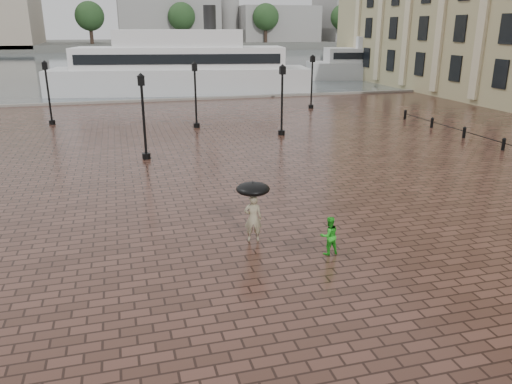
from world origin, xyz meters
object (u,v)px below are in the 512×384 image
street_lamps (202,95)px  adult_pedestrian (253,218)px  child_pedestrian (329,236)px  ferry_near (180,67)px  ferry_far (394,61)px

street_lamps → adult_pedestrian: (-1.67, -19.63, -1.52)m
child_pedestrian → adult_pedestrian: bearing=-42.8°
street_lamps → child_pedestrian: (0.35, -21.23, -1.71)m
street_lamps → ferry_near: (1.06, 19.98, 0.34)m
child_pedestrian → ferry_near: bearing=-95.5°
street_lamps → ferry_far: (30.88, 27.73, -0.05)m
street_lamps → ferry_far: size_ratio=0.90×
adult_pedestrian → ferry_far: 57.49m
adult_pedestrian → ferry_far: bearing=-109.9°
child_pedestrian → ferry_near: size_ratio=0.04×
child_pedestrian → ferry_far: ferry_far is taller
ferry_near → ferry_far: bearing=24.2°
adult_pedestrian → child_pedestrian: size_ratio=1.30×
adult_pedestrian → ferry_near: size_ratio=0.06×
street_lamps → adult_pedestrian: 19.76m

